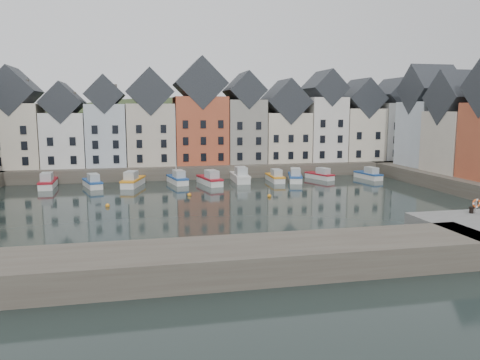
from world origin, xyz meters
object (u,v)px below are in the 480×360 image
object	(u,v)px
mooring_bollard	(471,210)
life_ring_post	(476,204)
boat_a	(48,183)
boat_d	(178,179)

from	to	relation	value
mooring_bollard	life_ring_post	bearing A→B (deg)	-6.24
life_ring_post	mooring_bollard	bearing A→B (deg)	173.76
boat_a	life_ring_post	world-z (taller)	life_ring_post
boat_a	boat_d	size ratio (longest dim) A/B	0.56
mooring_bollard	life_ring_post	xyz separation A→B (m)	(0.41, -0.04, 0.55)
boat_a	life_ring_post	bearing A→B (deg)	-42.15
mooring_bollard	life_ring_post	world-z (taller)	life_ring_post
boat_a	mooring_bollard	xyz separation A→B (m)	(41.92, -35.30, 1.57)
boat_d	life_ring_post	distance (m)	42.52
boat_d	life_ring_post	xyz separation A→B (m)	(23.71, -35.23, 2.11)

